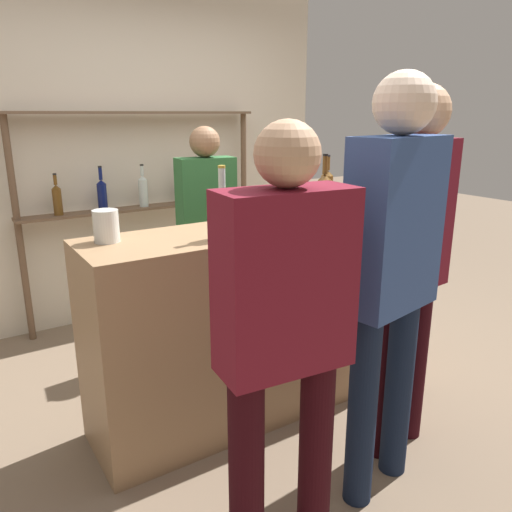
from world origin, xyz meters
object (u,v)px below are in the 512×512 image
Objects in this scene: counter_bottle_2 at (324,195)px; customer_right at (412,243)px; counter_bottle_3 at (222,212)px; counter_bottle_1 at (306,201)px; server_behind_counter at (207,221)px; counter_bottle_0 at (327,189)px; customer_left at (285,324)px; cork_jar at (106,226)px; wine_glass at (260,203)px; customer_center at (392,261)px.

customer_right reaches higher than counter_bottle_2.
counter_bottle_3 is at bearing 46.53° from customer_right.
counter_bottle_1 is 0.94× the size of counter_bottle_2.
customer_right is at bearing -38.43° from counter_bottle_3.
counter_bottle_2 is 1.02m from server_behind_counter.
counter_bottle_0 is 0.29m from counter_bottle_2.
counter_bottle_3 is 0.90m from customer_right.
counter_bottle_2 is 0.22× the size of customer_left.
cork_jar is (-1.17, 0.17, -0.07)m from counter_bottle_2.
server_behind_counter is (0.44, 1.02, -0.28)m from counter_bottle_3.
counter_bottle_2 is 2.51× the size of wine_glass.
cork_jar is at bearing -44.70° from server_behind_counter.
customer_right is (0.88, 0.21, 0.12)m from customer_left.
wine_glass is (-0.16, 0.20, -0.02)m from counter_bottle_1.
wine_glass is 0.08× the size of customer_center.
counter_bottle_3 is 0.22× the size of server_behind_counter.
wine_glass is at bearing -7.64° from customer_center.
wine_glass is 0.85m from server_behind_counter.
wine_glass is 0.09× the size of server_behind_counter.
counter_bottle_2 is 1.19m from cork_jar.
counter_bottle_0 is 1.37m from cork_jar.
wine_glass is (0.35, 0.22, -0.02)m from counter_bottle_3.
customer_right is at bearing 14.35° from server_behind_counter.
customer_left reaches higher than counter_bottle_2.
counter_bottle_0 is 1.11m from customer_center.
customer_right reaches higher than counter_bottle_1.
customer_left is at bearing -131.97° from counter_bottle_1.
wine_glass is at bearing -1.60° from cork_jar.
counter_bottle_2 is 1.23m from customer_left.
counter_bottle_2 reaches higher than counter_bottle_3.
server_behind_counter is (-0.45, 0.74, -0.28)m from counter_bottle_0.
counter_bottle_1 is 1.03m from cork_jar.
customer_center is at bearing 3.65° from server_behind_counter.
customer_center reaches higher than counter_bottle_3.
customer_center reaches higher than customer_left.
counter_bottle_3 reaches higher than counter_bottle_1.
counter_bottle_2 is (-0.20, -0.21, 0.01)m from counter_bottle_0.
counter_bottle_1 is at bearing 9.68° from server_behind_counter.
counter_bottle_2 is at bearing 17.20° from counter_bottle_1.
server_behind_counter reaches higher than wine_glass.
customer_center is at bearing -47.12° from cork_jar.
customer_center is at bearing -79.47° from customer_left.
counter_bottle_2 is at bearing 5.89° from counter_bottle_3.
customer_left reaches higher than wine_glass.
customer_left is (-0.87, -0.83, -0.26)m from counter_bottle_2.
counter_bottle_0 is at bearing 46.52° from counter_bottle_2.
counter_bottle_0 is at bearing -40.36° from customer_left.
counter_bottle_3 is 0.20× the size of customer_right.
server_behind_counter is (0.92, 0.78, -0.22)m from cork_jar.
customer_left is at bearing -136.24° from counter_bottle_2.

